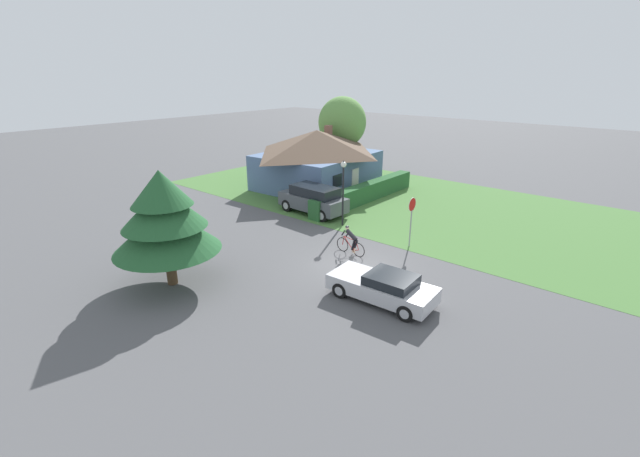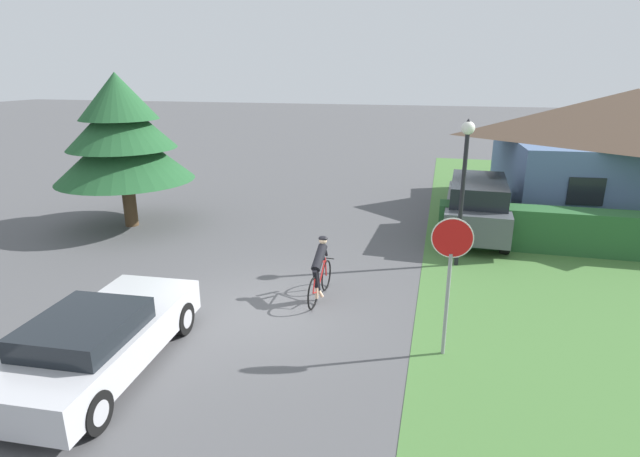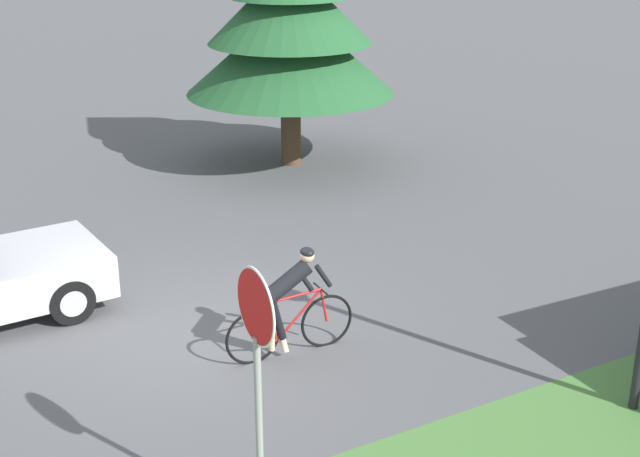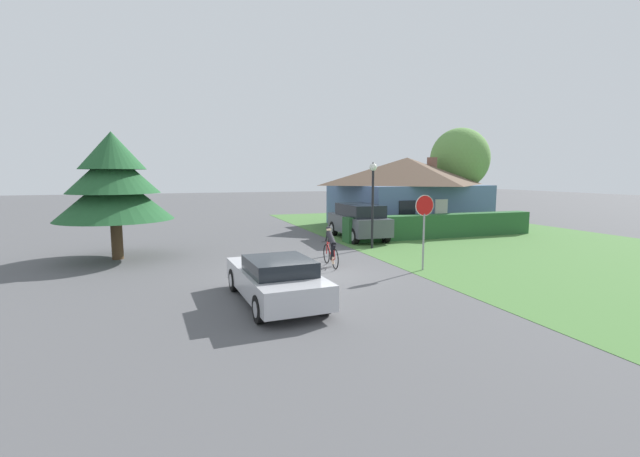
{
  "view_description": "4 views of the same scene",
  "coord_description": "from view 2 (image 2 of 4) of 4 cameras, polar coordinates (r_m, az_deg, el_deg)",
  "views": [
    {
      "loc": [
        -15.55,
        -11.08,
        8.96
      ],
      "look_at": [
        -0.42,
        1.71,
        1.66
      ],
      "focal_mm": 24.0,
      "sensor_mm": 36.0,
      "label": 1
    },
    {
      "loc": [
        3.75,
        -9.67,
        5.25
      ],
      "look_at": [
        0.97,
        1.65,
        1.53
      ],
      "focal_mm": 28.0,
      "sensor_mm": 36.0,
      "label": 2
    },
    {
      "loc": [
        10.56,
        -3.9,
        5.86
      ],
      "look_at": [
        -0.54,
        2.35,
        0.98
      ],
      "focal_mm": 50.0,
      "sensor_mm": 36.0,
      "label": 3
    },
    {
      "loc": [
        -4.55,
        -14.08,
        3.47
      ],
      "look_at": [
        1.02,
        1.83,
        1.33
      ],
      "focal_mm": 24.0,
      "sensor_mm": 36.0,
      "label": 4
    }
  ],
  "objects": [
    {
      "name": "ground_plane",
      "position": [
        11.62,
        -6.68,
        -9.26
      ],
      "size": [
        140.0,
        140.0,
        0.0
      ],
      "primitive_type": "plane",
      "color": "#515154"
    },
    {
      "name": "street_lamp",
      "position": [
        13.81,
        16.22,
        7.02
      ],
      "size": [
        0.35,
        0.35,
        4.05
      ],
      "color": "black",
      "rests_on": "ground"
    },
    {
      "name": "parked_suv_right",
      "position": [
        17.09,
        17.47,
        2.45
      ],
      "size": [
        2.11,
        4.83,
        1.9
      ],
      "rotation": [
        0.0,
        0.0,
        1.53
      ],
      "color": "#4C5156",
      "rests_on": "ground"
    },
    {
      "name": "cyclist",
      "position": [
        11.82,
        -0.03,
        -4.8
      ],
      "size": [
        0.44,
        1.85,
        1.51
      ],
      "rotation": [
        0.0,
        0.0,
        1.52
      ],
      "color": "black",
      "rests_on": "ground"
    },
    {
      "name": "cottage_house",
      "position": [
        22.18,
        31.69,
        7.69
      ],
      "size": [
        9.69,
        8.44,
        4.67
      ],
      "rotation": [
        0.0,
        0.0,
        0.06
      ],
      "color": "slate",
      "rests_on": "ground"
    },
    {
      "name": "stop_sign",
      "position": [
        9.38,
        14.69,
        -3.44
      ],
      "size": [
        0.75,
        0.07,
        2.74
      ],
      "rotation": [
        0.0,
        0.0,
        3.15
      ],
      "color": "gray",
      "rests_on": "ground"
    },
    {
      "name": "sedan_left_lane",
      "position": [
        9.92,
        -23.9,
        -11.63
      ],
      "size": [
        2.06,
        4.52,
        1.28
      ],
      "rotation": [
        0.0,
        0.0,
        1.63
      ],
      "color": "#BCBCC1",
      "rests_on": "ground"
    },
    {
      "name": "conifer_tall_near",
      "position": [
        18.18,
        -21.74,
        9.85
      ],
      "size": [
        4.57,
        4.57,
        5.18
      ],
      "color": "#4C3823",
      "rests_on": "ground"
    }
  ]
}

